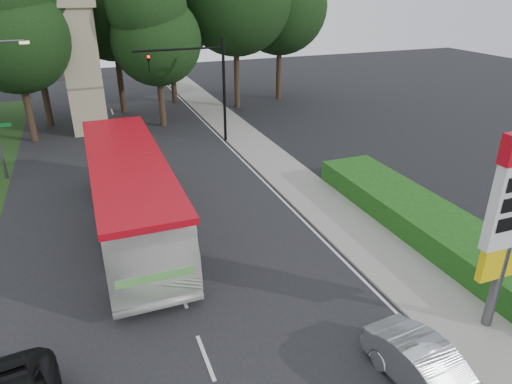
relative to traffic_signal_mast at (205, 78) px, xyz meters
name	(u,v)px	position (x,y,z in m)	size (l,w,h in m)	color
road_surface	(159,236)	(-5.68, -12.00, -4.66)	(14.00, 80.00, 0.02)	black
sidewalk_right	(323,205)	(2.82, -12.00, -4.61)	(3.00, 80.00, 0.12)	gray
hedge	(424,220)	(5.82, -16.00, -4.07)	(3.00, 14.00, 1.20)	#134713
traffic_signal_mast	(205,78)	(0.00, 0.00, 0.00)	(6.10, 0.35, 7.20)	black
monument	(81,64)	(-7.68, 6.00, 0.43)	(3.00, 3.00, 10.05)	tan
tree_monument_left	(8,14)	(-11.68, 5.00, 4.00)	(7.28, 7.28, 14.30)	#2D2116
tree_monument_right	(155,20)	(-2.18, 5.50, 3.34)	(6.72, 6.72, 13.20)	#2D2116
transit_bus	(131,196)	(-6.65, -11.15, -2.84)	(3.08, 13.14, 3.66)	white
sedan_silver	(431,374)	(-0.18, -23.51, -3.97)	(1.50, 4.29, 1.41)	#B5B8BD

